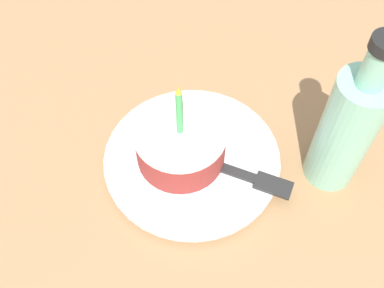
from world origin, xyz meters
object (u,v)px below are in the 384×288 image
bottle (347,129)px  cake_slice (179,142)px  plate (192,159)px  fork (230,170)px

bottle → cake_slice: bearing=-40.2°
cake_slice → bottle: (-0.15, 0.12, 0.04)m
plate → cake_slice: (0.01, -0.01, 0.04)m
plate → cake_slice: 0.04m
plate → fork: size_ratio=1.35×
cake_slice → bottle: 0.20m
plate → fork: (-0.02, 0.05, 0.01)m
plate → cake_slice: bearing=-46.8°
plate → bottle: size_ratio=1.00×
plate → cake_slice: size_ratio=1.71×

